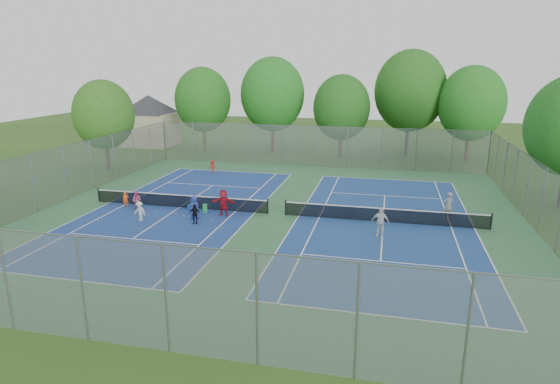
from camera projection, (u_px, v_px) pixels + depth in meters
The scene contains 40 objects.
ground at pixel (277, 214), 31.35m from camera, with size 120.00×120.00×0.00m, color #2E541A.
court_pad at pixel (277, 214), 31.35m from camera, with size 32.00×32.00×0.01m, color #326A40.
court_left at pixel (180, 207), 32.88m from camera, with size 10.97×23.77×0.01m, color navy.
court_right at pixel (383, 222), 29.81m from camera, with size 10.97×23.77×0.01m, color navy.
net_left at pixel (180, 201), 32.77m from camera, with size 12.87×0.10×0.91m, color black.
net_right at pixel (384, 215), 29.70m from camera, with size 12.87×0.10×0.91m, color black.
fence_north at pixel (315, 146), 45.88m from camera, with size 32.00×0.10×4.00m, color gray.
fence_south at pixel (166, 300), 15.79m from camera, with size 32.00×0.10×4.00m, color gray.
fence_west at pixel (65, 173), 34.34m from camera, with size 32.00×0.10×4.00m, color gray.
fence_east at pixel (542, 201), 27.32m from camera, with size 32.00×0.10×4.00m, color gray.
house at pixel (149, 111), 57.64m from camera, with size 11.03×11.03×7.30m.
tree_nw at pixel (203, 100), 53.57m from camera, with size 6.40×6.40×9.58m.
tree_nl at pixel (272, 94), 52.59m from camera, with size 7.20×7.20×10.69m.
tree_nc at pixel (341, 108), 49.25m from camera, with size 6.00×6.00×8.85m.
tree_nr at pixel (410, 91), 50.11m from camera, with size 7.60×7.60×11.42m.
tree_ne at pixel (472, 104), 47.19m from camera, with size 6.60×6.60×9.77m.
tree_side_w at pixel (104, 115), 43.56m from camera, with size 5.60×5.60×8.47m.
ball_crate at pixel (191, 207), 32.48m from camera, with size 0.37×0.37×0.32m, color blue.
ball_hopper at pixel (205, 208), 31.74m from camera, with size 0.29×0.29×0.57m, color green.
student_a at pixel (126, 200), 32.86m from camera, with size 0.40×0.26×1.10m, color #EA5B16.
student_b at pixel (137, 200), 32.41m from camera, with size 0.62×0.48×1.27m, color #E05787.
student_c at pixel (140, 211), 29.90m from camera, with size 0.83×0.48×1.29m, color silver.
student_d at pixel (195, 214), 29.37m from camera, with size 0.75×0.31×1.28m, color black.
student_e at pixel (194, 207), 30.32m from camera, with size 0.76×0.49×1.55m, color #2A3F9B.
student_f at pixel (223, 203), 30.87m from camera, with size 1.66×0.53×1.79m, color maroon.
child_far_baseline at pixel (213, 167), 43.49m from camera, with size 0.75×0.43×1.16m, color #B0191B.
instructor at pixel (448, 206), 29.98m from camera, with size 0.68×0.45×1.87m, color gray.
teen_court_b at pixel (380, 222), 27.17m from camera, with size 1.03×0.43×1.75m, color silver.
tennis_ball_0 at pixel (184, 216), 30.89m from camera, with size 0.07×0.07×0.07m, color #D4ED37.
tennis_ball_1 at pixel (131, 224), 29.27m from camera, with size 0.07×0.07×0.07m, color #D8ED37.
tennis_ball_2 at pixel (151, 227), 28.74m from camera, with size 0.07×0.07×0.07m, color #E1F138.
tennis_ball_3 at pixel (157, 211), 32.05m from camera, with size 0.07×0.07×0.07m, color #B9D732.
tennis_ball_4 at pixel (188, 217), 30.81m from camera, with size 0.07×0.07×0.07m, color gold.
tennis_ball_5 at pixel (102, 220), 30.20m from camera, with size 0.07×0.07×0.07m, color #AAC72E.
tennis_ball_6 at pixel (213, 220), 30.11m from camera, with size 0.07×0.07×0.07m, color #CDE635.
tennis_ball_7 at pixel (222, 228), 28.68m from camera, with size 0.07×0.07×0.07m, color #BEE234.
tennis_ball_8 at pixel (189, 225), 29.12m from camera, with size 0.07×0.07×0.07m, color #B9CD2F.
tennis_ball_9 at pixel (176, 214), 31.36m from camera, with size 0.07×0.07×0.07m, color #AACE30.
tennis_ball_10 at pixel (98, 220), 30.09m from camera, with size 0.07×0.07×0.07m, color yellow.
tennis_ball_11 at pixel (125, 224), 29.36m from camera, with size 0.07×0.07×0.07m, color #B0CF30.
Camera 1 is at (7.01, -29.04, 9.63)m, focal length 30.00 mm.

